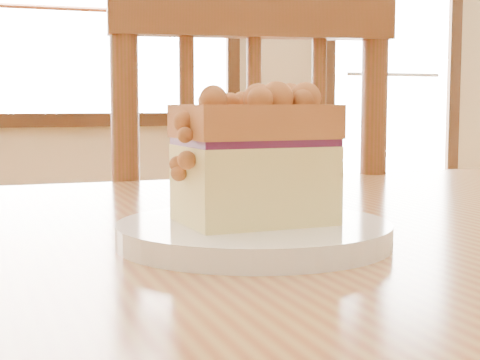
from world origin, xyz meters
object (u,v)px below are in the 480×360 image
object	(u,v)px
cafe_chair_main	(232,298)
plate	(254,234)
cafe_table_main	(338,322)
cake_slice	(255,152)

from	to	relation	value
cafe_chair_main	plate	xyz separation A→B (m)	(-0.22, -0.65, 0.24)
cafe_chair_main	cafe_table_main	bearing A→B (deg)	87.80
cafe_table_main	plate	bearing A→B (deg)	-148.97
cake_slice	plate	bearing A→B (deg)	155.40
cafe_chair_main	cake_slice	bearing A→B (deg)	79.81
cafe_table_main	cafe_chair_main	size ratio (longest dim) A/B	1.24
cafe_chair_main	cake_slice	size ratio (longest dim) A/B	8.21
cafe_chair_main	plate	bearing A→B (deg)	79.75
plate	cake_slice	world-z (taller)	cake_slice
cafe_table_main	cafe_chair_main	distance (m)	0.61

